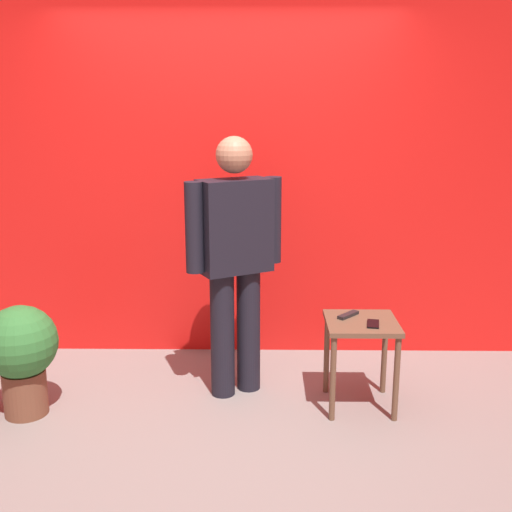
% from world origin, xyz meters
% --- Properties ---
extents(ground_plane, '(12.00, 12.00, 0.00)m').
position_xyz_m(ground_plane, '(0.00, 0.00, 0.00)').
color(ground_plane, gray).
extents(back_wall_red, '(5.52, 0.12, 2.71)m').
position_xyz_m(back_wall_red, '(0.00, 1.40, 1.36)').
color(back_wall_red, red).
rests_on(back_wall_red, ground_plane).
extents(standing_person, '(0.62, 0.41, 1.66)m').
position_xyz_m(standing_person, '(0.08, 0.64, 0.93)').
color(standing_person, black).
rests_on(standing_person, ground_plane).
extents(side_table, '(0.43, 0.43, 0.56)m').
position_xyz_m(side_table, '(0.86, 0.44, 0.45)').
color(side_table, brown).
rests_on(side_table, ground_plane).
extents(cell_phone, '(0.09, 0.15, 0.01)m').
position_xyz_m(cell_phone, '(0.91, 0.37, 0.57)').
color(cell_phone, black).
rests_on(cell_phone, side_table).
extents(tv_remote, '(0.15, 0.15, 0.02)m').
position_xyz_m(tv_remote, '(0.78, 0.52, 0.57)').
color(tv_remote, black).
rests_on(tv_remote, side_table).
extents(potted_plant, '(0.44, 0.44, 0.69)m').
position_xyz_m(potted_plant, '(-1.19, 0.30, 0.41)').
color(potted_plant, brown).
rests_on(potted_plant, ground_plane).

